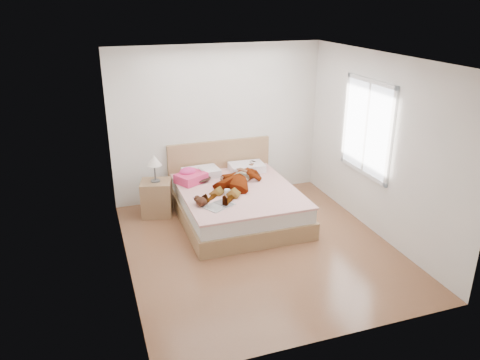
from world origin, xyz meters
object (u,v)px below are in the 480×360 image
(coffee_mug, at_px, (227,192))
(bed, at_px, (236,201))
(plush_toy, at_px, (201,201))
(phone, at_px, (201,169))
(magazine, at_px, (219,206))
(nightstand, at_px, (157,195))
(woman, at_px, (238,178))
(towel, at_px, (190,176))

(coffee_mug, bearing_deg, bed, 49.33)
(plush_toy, bearing_deg, phone, 75.53)
(bed, relative_size, magazine, 4.23)
(nightstand, bearing_deg, woman, -17.57)
(coffee_mug, height_order, nightstand, nightstand)
(woman, xyz_separation_m, bed, (-0.06, -0.10, -0.35))
(phone, xyz_separation_m, towel, (-0.18, -0.05, -0.08))
(phone, distance_m, plush_toy, 1.02)
(phone, distance_m, bed, 0.78)
(phone, distance_m, nightstand, 0.82)
(plush_toy, bearing_deg, bed, 34.84)
(magazine, bearing_deg, woman, 53.81)
(magazine, bearing_deg, plush_toy, 155.23)
(nightstand, bearing_deg, phone, 0.65)
(bed, bearing_deg, magazine, -127.00)
(woman, relative_size, magazine, 3.51)
(woman, bearing_deg, plush_toy, -101.84)
(towel, xyz_separation_m, magazine, (0.18, -1.05, -0.09))
(phone, xyz_separation_m, nightstand, (-0.74, -0.01, -0.35))
(phone, xyz_separation_m, magazine, (-0.01, -1.09, -0.17))
(towel, bearing_deg, bed, -35.52)
(phone, bearing_deg, towel, 145.16)
(bed, bearing_deg, coffee_mug, -130.67)
(phone, relative_size, plush_toy, 0.36)
(woman, relative_size, towel, 3.05)
(plush_toy, distance_m, nightstand, 1.11)
(towel, height_order, nightstand, nightstand)
(bed, height_order, coffee_mug, bed)
(towel, distance_m, nightstand, 0.62)
(woman, xyz_separation_m, nightstand, (-1.24, 0.39, -0.29))
(phone, bearing_deg, woman, -88.12)
(coffee_mug, xyz_separation_m, nightstand, (-0.95, 0.75, -0.22))
(coffee_mug, height_order, plush_toy, plush_toy)
(magazine, relative_size, nightstand, 0.49)
(towel, bearing_deg, coffee_mug, -60.54)
(bed, distance_m, towel, 0.84)
(bed, height_order, towel, bed)
(magazine, distance_m, plush_toy, 0.28)
(towel, bearing_deg, nightstand, 175.88)
(magazine, height_order, coffee_mug, coffee_mug)
(coffee_mug, relative_size, plush_toy, 0.47)
(phone, height_order, plush_toy, phone)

